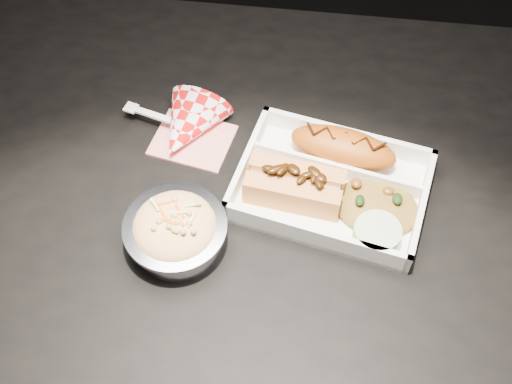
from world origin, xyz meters
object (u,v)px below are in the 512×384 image
Objects in this scene: hotdog at (295,184)px; foil_coleslaw_cup at (175,230)px; dining_table at (262,237)px; napkin_fork at (186,128)px; food_tray at (331,188)px; fried_pastry at (343,148)px.

foil_coleslaw_cup is (-0.14, -0.09, -0.00)m from hotdog.
dining_table is 7.04× the size of napkin_fork.
foil_coleslaw_cup is at bearing -143.77° from dining_table.
food_tray is (0.09, 0.03, 0.10)m from dining_table.
food_tray is at bearing 28.61° from foil_coleslaw_cup.
foil_coleslaw_cup is at bearing -140.98° from hotdog.
fried_pastry is at bearing 10.22° from napkin_fork.
fried_pastry is at bearing 56.95° from hotdog.
fried_pastry is 1.14× the size of foil_coleslaw_cup.
dining_table is at bearing -154.98° from hotdog.
fried_pastry is 0.26m from foil_coleslaw_cup.
fried_pastry reaches higher than dining_table.
fried_pastry is at bearing 39.69° from dining_table.
hotdog is (0.04, 0.01, 0.12)m from dining_table.
dining_table is at bearing -24.75° from napkin_fork.
fried_pastry is 0.23m from napkin_fork.
fried_pastry is at bearing 37.99° from foil_coleslaw_cup.
foil_coleslaw_cup is 0.18m from napkin_fork.
napkin_fork is (-0.21, 0.07, 0.01)m from food_tray.
dining_table is 9.11× the size of foil_coleslaw_cup.
fried_pastry is 0.09m from hotdog.
hotdog is 0.79× the size of napkin_fork.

